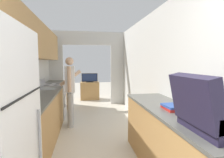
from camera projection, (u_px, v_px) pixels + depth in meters
wall_left at (20, 58)px, 2.97m from camera, size 0.38×7.76×2.50m
wall_right at (170, 76)px, 2.94m from camera, size 0.06×7.76×2.50m
wall_far_with_doorway at (87, 63)px, 5.96m from camera, size 2.92×0.06×2.50m
counter_left at (43, 114)px, 3.46m from camera, size 0.62×4.16×0.89m
counter_right at (172, 143)px, 2.24m from camera, size 0.62×2.16×0.89m
range_oven at (53, 101)px, 4.66m from camera, size 0.66×0.74×1.03m
person at (70, 90)px, 3.97m from camera, size 0.51×0.37×1.59m
suitcase at (208, 113)px, 1.47m from camera, size 0.51×0.56×0.49m
book_stack at (172, 107)px, 2.17m from camera, size 0.20×0.28×0.06m
tv_cabinet at (90, 91)px, 6.92m from camera, size 0.73×0.42×0.69m
television at (90, 78)px, 6.82m from camera, size 0.61×0.16×0.35m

